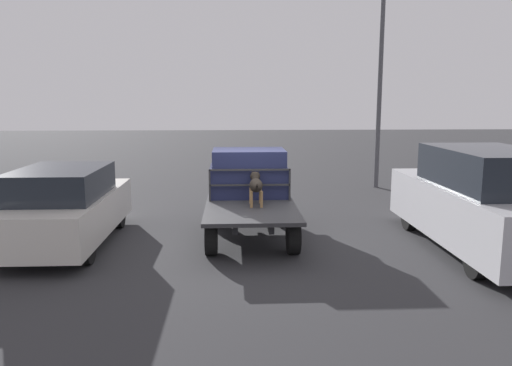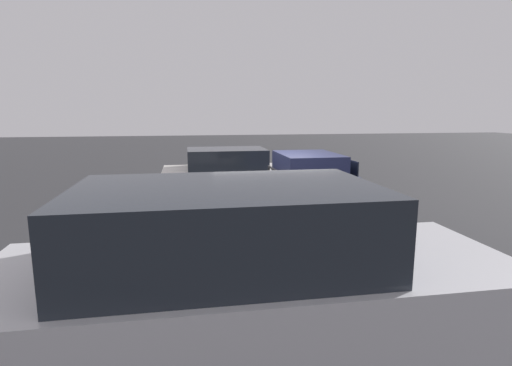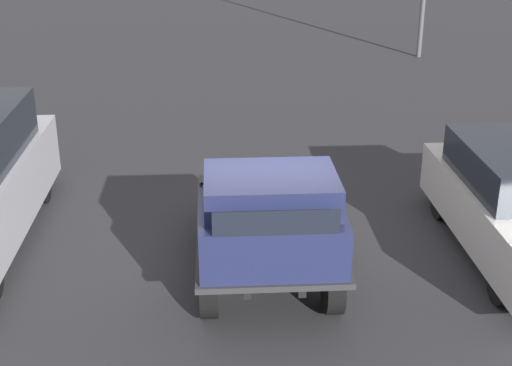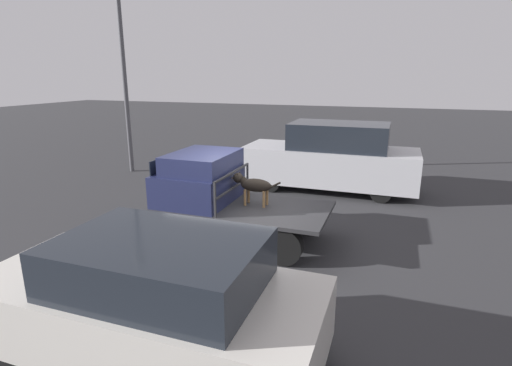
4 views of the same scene
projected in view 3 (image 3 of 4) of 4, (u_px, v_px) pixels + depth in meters
The scene contains 5 objects.
ground_plane at pixel (265, 270), 10.68m from camera, with size 80.00×80.00×0.00m, color #2D2D30.
flatbed_truck at pixel (265, 235), 10.46m from camera, with size 3.72×1.98×0.81m.
truck_cab at pixel (271, 219), 9.22m from camera, with size 1.50×1.86×1.11m.
truck_headboard at pixel (266, 197), 9.96m from camera, with size 0.04×1.86×0.74m.
dog at pixel (256, 188), 10.35m from camera, with size 1.12×0.29×0.72m.
Camera 3 is at (9.34, -0.71, 5.30)m, focal length 50.00 mm.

